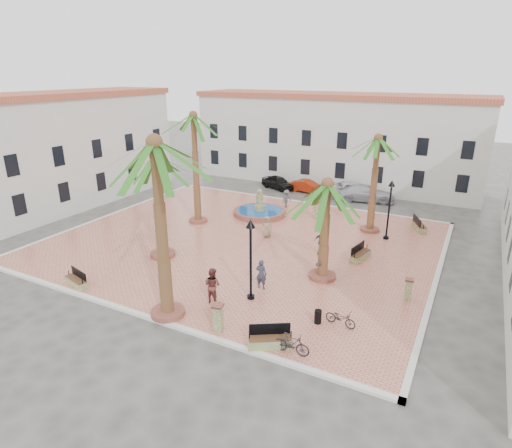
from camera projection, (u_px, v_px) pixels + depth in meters
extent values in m
plane|color=#56544F|center=(244.00, 243.00, 30.89)|extent=(120.00, 120.00, 0.00)
cube|color=#DE7F67|center=(244.00, 242.00, 30.87)|extent=(26.00, 22.00, 0.15)
cube|color=silver|center=(301.00, 202.00, 40.01)|extent=(26.30, 0.30, 0.16)
cube|color=silver|center=(138.00, 314.00, 21.71)|extent=(26.30, 0.30, 0.16)
cube|color=silver|center=(436.00, 281.00, 25.16)|extent=(0.30, 22.30, 0.16)
cube|color=silver|center=(112.00, 215.00, 36.57)|extent=(0.30, 22.30, 0.16)
cube|color=silver|center=(334.00, 141.00, 46.00)|extent=(30.00, 7.00, 9.00)
cube|color=#BA573C|center=(337.00, 95.00, 44.38)|extent=(30.40, 7.40, 0.50)
cube|color=black|center=(215.00, 157.00, 49.64)|extent=(1.00, 0.12, 1.60)
cube|color=black|center=(243.00, 160.00, 48.00)|extent=(1.00, 0.12, 1.60)
cube|color=black|center=(273.00, 163.00, 46.35)|extent=(1.00, 0.12, 1.60)
cube|color=black|center=(305.00, 167.00, 44.71)|extent=(1.00, 0.12, 1.60)
cube|color=black|center=(340.00, 171.00, 43.06)|extent=(1.00, 0.12, 1.60)
cube|color=black|center=(378.00, 175.00, 41.41)|extent=(1.00, 0.12, 1.60)
cube|color=black|center=(418.00, 179.00, 39.77)|extent=(1.00, 0.12, 1.60)
cube|color=black|center=(462.00, 184.00, 38.12)|extent=(1.00, 0.12, 1.60)
cube|color=black|center=(214.00, 131.00, 48.62)|extent=(1.00, 0.12, 1.60)
cube|color=black|center=(243.00, 133.00, 46.98)|extent=(1.00, 0.12, 1.60)
cube|color=black|center=(273.00, 135.00, 45.33)|extent=(1.00, 0.12, 1.60)
cube|color=black|center=(306.00, 138.00, 43.69)|extent=(1.00, 0.12, 1.60)
cube|color=black|center=(342.00, 141.00, 42.04)|extent=(1.00, 0.12, 1.60)
cube|color=black|center=(381.00, 144.00, 40.39)|extent=(1.00, 0.12, 1.60)
cube|color=black|center=(422.00, 147.00, 38.75)|extent=(1.00, 0.12, 1.60)
cube|color=black|center=(468.00, 150.00, 37.10)|extent=(1.00, 0.12, 1.60)
cube|color=black|center=(511.00, 249.00, 24.26)|extent=(0.12, 1.00, 1.60)
cube|color=black|center=(509.00, 228.00, 27.35)|extent=(0.12, 1.00, 1.60)
cube|color=black|center=(508.00, 212.00, 30.44)|extent=(0.12, 1.00, 1.60)
cube|color=black|center=(507.00, 199.00, 33.53)|extent=(0.12, 1.00, 1.60)
cube|color=silver|center=(55.00, 154.00, 37.61)|extent=(6.00, 24.00, 9.50)
cube|color=#BA573C|center=(46.00, 95.00, 35.91)|extent=(6.40, 24.40, 0.50)
cube|color=black|center=(19.00, 205.00, 32.18)|extent=(0.12, 1.00, 1.60)
cube|color=black|center=(64.00, 192.00, 35.51)|extent=(0.12, 1.00, 1.60)
cube|color=black|center=(101.00, 182.00, 38.84)|extent=(0.12, 1.00, 1.60)
cube|color=black|center=(132.00, 173.00, 42.16)|extent=(0.12, 1.00, 1.60)
cube|color=black|center=(159.00, 165.00, 45.49)|extent=(0.12, 1.00, 1.60)
cube|color=black|center=(12.00, 165.00, 31.16)|extent=(0.12, 1.00, 1.60)
cube|color=black|center=(58.00, 156.00, 34.49)|extent=(0.12, 1.00, 1.60)
cube|color=black|center=(97.00, 149.00, 37.82)|extent=(0.12, 1.00, 1.60)
cube|color=black|center=(129.00, 142.00, 41.14)|extent=(0.12, 1.00, 1.60)
cube|color=black|center=(156.00, 137.00, 44.47)|extent=(0.12, 1.00, 1.60)
cylinder|color=#9A5140|center=(260.00, 212.00, 36.29)|extent=(4.42, 4.42, 0.42)
cylinder|color=#194C8C|center=(260.00, 210.00, 36.23)|extent=(3.89, 3.89, 0.06)
cylinder|color=#898E5C|center=(260.00, 210.00, 36.22)|extent=(0.95, 0.95, 0.84)
cylinder|color=#898E5C|center=(260.00, 200.00, 35.93)|extent=(0.63, 0.63, 1.26)
sphere|color=#898E5C|center=(260.00, 191.00, 35.67)|extent=(0.46, 0.46, 0.46)
cylinder|color=#9A5140|center=(198.00, 220.00, 34.71)|extent=(1.48, 1.48, 0.22)
cylinder|color=brown|center=(196.00, 169.00, 33.28)|extent=(0.48, 0.48, 8.21)
sphere|color=brown|center=(193.00, 115.00, 31.88)|extent=(0.65, 0.65, 0.65)
cylinder|color=#9A5140|center=(163.00, 254.00, 28.30)|extent=(1.64, 1.64, 0.25)
cylinder|color=brown|center=(159.00, 206.00, 27.17)|extent=(0.53, 0.53, 6.42)
sphere|color=brown|center=(155.00, 156.00, 26.08)|extent=(0.72, 0.72, 0.72)
cylinder|color=#9A5140|center=(168.00, 312.00, 21.50)|extent=(1.71, 1.71, 0.26)
cylinder|color=brown|center=(161.00, 232.00, 20.03)|extent=(0.56, 0.56, 8.40)
sphere|color=brown|center=(154.00, 142.00, 18.60)|extent=(0.75, 0.75, 0.75)
cylinder|color=#9A5140|center=(322.00, 276.00, 25.32)|extent=(1.61, 1.61, 0.24)
cylinder|color=brown|center=(325.00, 230.00, 24.34)|extent=(0.52, 0.52, 5.51)
sphere|color=brown|center=(328.00, 184.00, 23.41)|extent=(0.70, 0.70, 0.70)
cylinder|color=#9A5140|center=(370.00, 229.00, 32.73)|extent=(1.43, 1.43, 0.21)
cylinder|color=brown|center=(374.00, 184.00, 31.53)|extent=(0.47, 0.47, 6.86)
sphere|color=brown|center=(378.00, 138.00, 30.37)|extent=(0.63, 0.63, 0.63)
cube|color=#898E5C|center=(76.00, 282.00, 24.37)|extent=(1.83, 0.95, 0.39)
cube|color=#56351E|center=(76.00, 279.00, 24.29)|extent=(1.72, 0.88, 0.06)
cube|color=black|center=(79.00, 274.00, 24.35)|extent=(1.61, 0.46, 0.49)
cylinder|color=black|center=(69.00, 273.00, 24.78)|extent=(0.05, 0.05, 0.29)
cylinder|color=black|center=(82.00, 282.00, 23.73)|extent=(0.05, 0.05, 0.29)
cube|color=#898E5C|center=(270.00, 343.00, 18.96)|extent=(1.99, 1.54, 0.44)
cube|color=#56351E|center=(270.00, 338.00, 18.87)|extent=(1.87, 1.44, 0.07)
cube|color=black|center=(270.00, 329.00, 19.00)|extent=(1.61, 1.02, 0.55)
cylinder|color=black|center=(249.00, 336.00, 18.77)|extent=(0.05, 0.05, 0.33)
cylinder|color=black|center=(291.00, 334.00, 18.88)|extent=(0.05, 0.05, 0.33)
cube|color=#898E5C|center=(360.00, 256.00, 27.75)|extent=(0.94, 1.96, 0.42)
cube|color=#56351E|center=(361.00, 253.00, 27.66)|extent=(0.87, 1.85, 0.06)
cube|color=black|center=(358.00, 248.00, 27.71)|extent=(0.41, 1.75, 0.52)
cylinder|color=black|center=(354.00, 255.00, 26.97)|extent=(0.05, 0.05, 0.31)
cylinder|color=black|center=(367.00, 247.00, 28.27)|extent=(0.05, 0.05, 0.31)
cube|color=#898E5C|center=(419.00, 227.00, 32.85)|extent=(1.36, 2.04, 0.44)
cube|color=#56351E|center=(420.00, 224.00, 32.76)|extent=(1.27, 1.92, 0.07)
cube|color=black|center=(417.00, 220.00, 32.68)|extent=(0.82, 1.71, 0.55)
cylinder|color=black|center=(424.00, 227.00, 31.85)|extent=(0.05, 0.05, 0.33)
cylinder|color=black|center=(416.00, 219.00, 33.59)|extent=(0.05, 0.05, 0.33)
cylinder|color=black|center=(251.00, 297.00, 23.04)|extent=(0.40, 0.40, 0.18)
cylinder|color=black|center=(251.00, 262.00, 22.35)|extent=(0.13, 0.13, 4.02)
cone|color=black|center=(251.00, 223.00, 21.61)|extent=(0.49, 0.49, 0.45)
sphere|color=beige|center=(251.00, 226.00, 21.67)|extent=(0.27, 0.27, 0.27)
cylinder|color=black|center=(386.00, 238.00, 31.17)|extent=(0.39, 0.39, 0.17)
cylinder|color=black|center=(389.00, 212.00, 30.50)|extent=(0.13, 0.13, 3.90)
cone|color=black|center=(392.00, 183.00, 29.78)|extent=(0.48, 0.48, 0.43)
sphere|color=beige|center=(392.00, 185.00, 29.84)|extent=(0.26, 0.26, 0.26)
cube|color=#898E5C|center=(218.00, 319.00, 20.01)|extent=(0.47, 0.47, 1.28)
cube|color=#9A5140|center=(218.00, 306.00, 19.77)|extent=(0.58, 0.58, 0.10)
cube|color=#898E5C|center=(316.00, 210.00, 35.40)|extent=(0.44, 0.44, 1.34)
cube|color=#9A5140|center=(316.00, 202.00, 35.16)|extent=(0.55, 0.55, 0.10)
cube|color=#898E5C|center=(408.00, 290.00, 22.75)|extent=(0.39, 0.39, 1.15)
cube|color=#9A5140|center=(410.00, 280.00, 22.54)|extent=(0.49, 0.49, 0.09)
cylinder|color=black|center=(318.00, 317.00, 20.72)|extent=(0.35, 0.35, 0.69)
imported|color=#2E3148|center=(261.00, 274.00, 23.86)|extent=(0.66, 0.46, 1.74)
imported|color=black|center=(341.00, 318.00, 20.49)|extent=(1.61, 0.76, 0.82)
imported|color=brown|center=(212.00, 285.00, 22.40)|extent=(1.00, 0.81, 1.96)
imported|color=black|center=(292.00, 344.00, 18.41)|extent=(1.65, 0.54, 0.98)
imported|color=#977C60|center=(267.00, 227.00, 31.29)|extent=(0.90, 0.74, 1.58)
imported|color=#324058|center=(321.00, 242.00, 28.34)|extent=(1.06, 0.57, 1.73)
imported|color=#4F5055|center=(287.00, 199.00, 38.06)|extent=(0.88, 1.17, 1.61)
imported|color=#756859|center=(322.00, 261.00, 25.34)|extent=(0.98, 1.85, 1.90)
imported|color=black|center=(278.00, 182.00, 44.67)|extent=(4.28, 2.92, 1.35)
imported|color=#98220A|center=(308.00, 186.00, 43.41)|extent=(3.81, 1.60, 1.22)
imported|color=#B7B7C1|center=(366.00, 193.00, 40.43)|extent=(5.65, 3.27, 1.54)
imported|color=silver|center=(355.00, 190.00, 41.36)|extent=(5.56, 2.70, 1.52)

